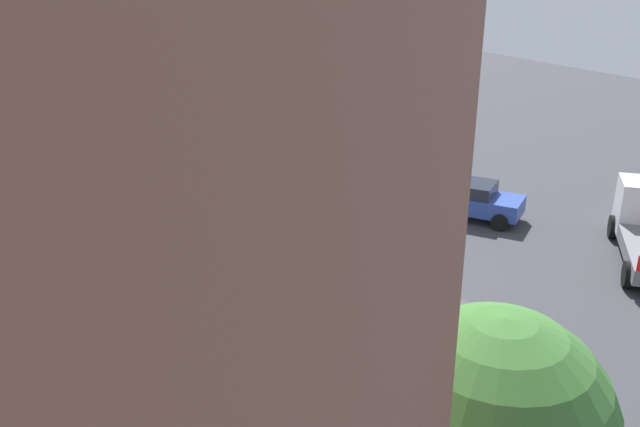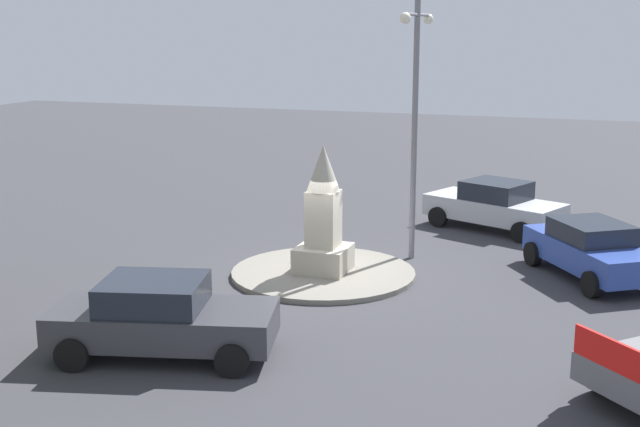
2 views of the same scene
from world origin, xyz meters
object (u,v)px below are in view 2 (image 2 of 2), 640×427
object	(u,v)px
car_blue_parked_right	(591,249)
monument	(323,220)
car_dark_grey_approaching	(161,317)
streetlamp	(415,102)
car_silver_waiting	(494,205)

from	to	relation	value
car_blue_parked_right	monument	bearing A→B (deg)	-72.30
monument	car_dark_grey_approaching	world-z (taller)	monument
car_dark_grey_approaching	car_blue_parked_right	world-z (taller)	car_dark_grey_approaching
streetlamp	car_blue_parked_right	size ratio (longest dim) A/B	1.69
monument	car_dark_grey_approaching	size ratio (longest dim) A/B	0.71
car_dark_grey_approaching	car_silver_waiting	world-z (taller)	car_silver_waiting
monument	streetlamp	size ratio (longest dim) A/B	0.46
monument	car_silver_waiting	xyz separation A→B (m)	(-6.45, 3.46, -0.70)
streetlamp	car_dark_grey_approaching	xyz separation A→B (m)	(8.37, -3.02, -3.53)
monument	streetlamp	xyz separation A→B (m)	(-2.38, 1.76, 2.82)
streetlamp	car_silver_waiting	size ratio (longest dim) A/B	1.55
car_dark_grey_approaching	car_silver_waiting	size ratio (longest dim) A/B	1.00
car_dark_grey_approaching	car_silver_waiting	distance (m)	13.30
monument	car_blue_parked_right	world-z (taller)	monument
car_silver_waiting	car_blue_parked_right	bearing A→B (deg)	34.36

